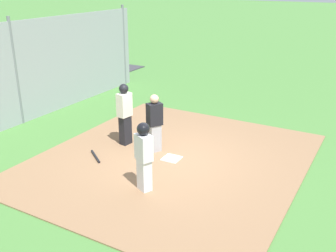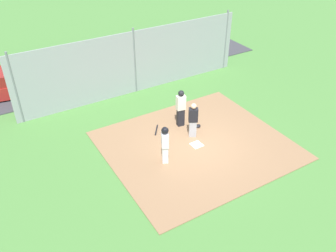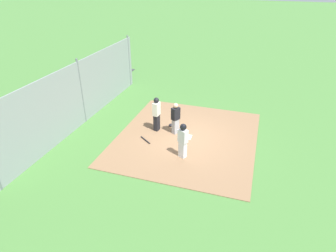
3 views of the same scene
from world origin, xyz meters
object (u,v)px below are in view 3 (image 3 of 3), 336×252
object	(u,v)px
runner	(183,139)
catcher	(176,118)
baseball_bat	(145,140)
home_plate	(187,137)
catcher_mask	(171,125)
umpire	(157,113)

from	to	relation	value
runner	catcher	bearing A→B (deg)	51.06
catcher	baseball_bat	bearing A→B (deg)	-105.19
home_plate	runner	world-z (taller)	runner
home_plate	catcher_mask	xyz separation A→B (m)	(-0.80, -1.06, 0.05)
catcher	umpire	distance (m)	0.97
catcher	baseball_bat	distance (m)	1.78
baseball_bat	catcher	bearing A→B (deg)	80.98
umpire	catcher_mask	size ratio (longest dim) A/B	7.20
runner	catcher_mask	bearing A→B (deg)	53.83
umpire	runner	xyz separation A→B (m)	(1.87, 1.84, -0.02)
catcher	umpire	xyz separation A→B (m)	(-0.01, -0.97, 0.09)
home_plate	catcher	bearing A→B (deg)	-108.62
catcher	runner	distance (m)	2.06
runner	baseball_bat	world-z (taller)	runner
runner	home_plate	bearing A→B (deg)	34.14
catcher	catcher_mask	bearing A→B (deg)	155.76
runner	baseball_bat	bearing A→B (deg)	95.69
baseball_bat	runner	bearing A→B (deg)	15.86
home_plate	catcher_mask	world-z (taller)	catcher_mask
home_plate	umpire	xyz separation A→B (m)	(-0.22, -1.60, 0.90)
home_plate	runner	xyz separation A→B (m)	(1.65, 0.24, 0.88)
runner	catcher_mask	world-z (taller)	runner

